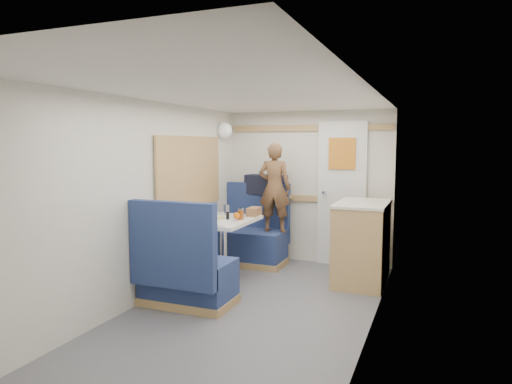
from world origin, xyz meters
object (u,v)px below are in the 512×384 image
at_px(cheese_block, 219,218).
at_px(beer_glass, 241,215).
at_px(dinette_table, 224,233).
at_px(salt_grinder, 222,215).
at_px(bench_far, 252,241).
at_px(person, 274,188).
at_px(tumbler_right, 241,212).
at_px(tumbler_left, 202,219).
at_px(wine_glass, 211,209).
at_px(dome_light, 224,130).
at_px(orange_fruit, 237,216).
at_px(duffel_bag, 266,184).
at_px(tray, 216,223).
at_px(tumbler_mid, 226,209).
at_px(pepper_grinder, 228,216).
at_px(bench_near, 185,276).
at_px(bread_loaf, 254,212).
at_px(galley_counter, 362,242).

relative_size(cheese_block, beer_glass, 0.94).
height_order(dinette_table, salt_grinder, salt_grinder).
xyz_separation_m(bench_far, person, (0.31, -0.02, 0.72)).
relative_size(person, beer_glass, 10.87).
relative_size(person, tumbler_right, 10.47).
bearing_deg(tumbler_left, beer_glass, 55.43).
xyz_separation_m(wine_glass, beer_glass, (0.31, 0.12, -0.07)).
height_order(bench_far, tumbler_right, bench_far).
xyz_separation_m(dome_light, person, (0.70, -0.00, -0.73)).
bearing_deg(beer_glass, tumbler_left, -124.57).
bearing_deg(orange_fruit, duffel_bag, 93.88).
bearing_deg(bench_far, salt_grinder, -91.35).
distance_m(orange_fruit, tumbler_left, 0.41).
bearing_deg(duffel_bag, tray, -82.74).
distance_m(tumbler_mid, tumbler_right, 0.30).
bearing_deg(pepper_grinder, dinette_table, 151.70).
height_order(cheese_block, pepper_grinder, pepper_grinder).
bearing_deg(bench_near, tumbler_left, 99.52).
distance_m(bench_far, tumbler_mid, 0.70).
distance_m(duffel_bag, tray, 1.45).
bearing_deg(bread_loaf, beer_glass, -96.65).
xyz_separation_m(galley_counter, person, (-1.15, 0.30, 0.55)).
xyz_separation_m(galley_counter, tumbler_right, (-1.35, -0.32, 0.31)).
bearing_deg(duffel_bag, bench_near, -83.64).
bearing_deg(bench_far, tumbler_mid, -106.08).
xyz_separation_m(person, tumbler_mid, (-0.45, -0.47, -0.24)).
bearing_deg(tray, galley_counter, 30.79).
relative_size(orange_fruit, tumbler_right, 0.68).
xyz_separation_m(bench_far, tray, (0.05, -1.16, 0.43)).
relative_size(tray, salt_grinder, 4.25).
bearing_deg(tumbler_right, wine_glass, -130.86).
relative_size(duffel_bag, tray, 1.53).
bearing_deg(tumbler_right, bench_far, 100.49).
relative_size(tumbler_left, tumbler_mid, 0.91).
relative_size(bench_near, wine_glass, 6.25).
height_order(wine_glass, tumbler_left, wine_glass).
height_order(person, orange_fruit, person).
xyz_separation_m(dinette_table, beer_glass, (0.19, 0.07, 0.21)).
height_order(orange_fruit, beer_glass, beer_glass).
bearing_deg(dome_light, galley_counter, -9.18).
relative_size(dome_light, galley_counter, 0.22).
distance_m(tumbler_right, bread_loaf, 0.18).
relative_size(galley_counter, tumbler_left, 8.71).
bearing_deg(bench_far, bread_loaf, -65.66).
relative_size(galley_counter, bread_loaf, 3.92).
xyz_separation_m(bench_far, wine_glass, (-0.13, -0.92, 0.54)).
bearing_deg(cheese_block, dinette_table, 84.24).
bearing_deg(orange_fruit, bench_far, 101.01).
bearing_deg(bread_loaf, dome_light, 142.16).
bearing_deg(beer_glass, tray, -110.66).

